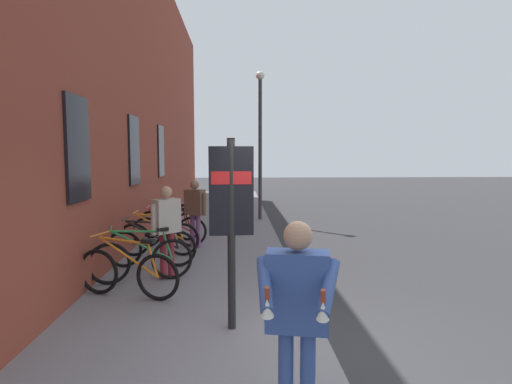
{
  "coord_description": "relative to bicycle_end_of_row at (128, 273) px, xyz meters",
  "views": [
    {
      "loc": [
        -4.51,
        1.08,
        2.33
      ],
      "look_at": [
        3.3,
        0.72,
        1.61
      ],
      "focal_mm": 29.58,
      "sensor_mm": 36.0,
      "label": 1
    }
  ],
  "objects": [
    {
      "name": "sidewalk_pavement",
      "position": [
        6.1,
        -1.01,
        -0.45
      ],
      "size": [
        24.0,
        3.5,
        0.12
      ],
      "primitive_type": "cube",
      "color": "slate",
      "rests_on": "ground"
    },
    {
      "name": "tourist_with_hotdogs",
      "position": [
        -3.25,
        -2.14,
        0.66
      ],
      "size": [
        0.65,
        0.64,
        1.7
      ],
      "color": "#334C8C",
      "rests_on": "sidewalk_pavement"
    },
    {
      "name": "ground",
      "position": [
        4.1,
        -3.76,
        -0.51
      ],
      "size": [
        60.0,
        60.0,
        0.0
      ],
      "primitive_type": "plane",
      "color": "#2D2D30"
    },
    {
      "name": "bicycle_leaning_wall",
      "position": [
        0.79,
        -0.04,
        -0.0
      ],
      "size": [
        0.6,
        1.73,
        0.97
      ],
      "color": "black",
      "rests_on": "sidewalk_pavement"
    },
    {
      "name": "pedestrian_near_bus",
      "position": [
        5.94,
        -1.38,
        0.54
      ],
      "size": [
        0.52,
        0.41,
        1.53
      ],
      "color": "#26262D",
      "rests_on": "sidewalk_pavement"
    },
    {
      "name": "pedestrian_by_facade",
      "position": [
        3.45,
        -0.7,
        0.58
      ],
      "size": [
        0.42,
        0.54,
        1.59
      ],
      "color": "#723F72",
      "rests_on": "sidewalk_pavement"
    },
    {
      "name": "pedestrian_crossing_street",
      "position": [
        1.06,
        -0.43,
        0.61
      ],
      "size": [
        0.49,
        0.5,
        1.64
      ],
      "color": "maroon",
      "rests_on": "sidewalk_pavement"
    },
    {
      "name": "bicycle_mid_rack",
      "position": [
        2.64,
        0.01,
        -0.0
      ],
      "size": [
        0.48,
        1.77,
        0.97
      ],
      "color": "black",
      "rests_on": "sidewalk_pavement"
    },
    {
      "name": "bicycle_under_window",
      "position": [
        3.51,
        -0.09,
        -0.0
      ],
      "size": [
        0.48,
        1.77,
        0.97
      ],
      "color": "black",
      "rests_on": "sidewalk_pavement"
    },
    {
      "name": "bicycle_by_door",
      "position": [
        1.75,
        -0.01,
        -0.0
      ],
      "size": [
        0.48,
        1.77,
        0.97
      ],
      "color": "black",
      "rests_on": "sidewalk_pavement"
    },
    {
      "name": "street_lamp",
      "position": [
        7.62,
        -2.46,
        2.53
      ],
      "size": [
        0.28,
        0.28,
        4.89
      ],
      "color": "#333338",
      "rests_on": "sidewalk_pavement"
    },
    {
      "name": "bicycle_end_of_row",
      "position": [
        0.0,
        0.0,
        0.0
      ],
      "size": [
        0.7,
        1.69,
        0.97
      ],
      "color": "black",
      "rests_on": "sidewalk_pavement"
    },
    {
      "name": "bicycle_beside_lamp",
      "position": [
        4.42,
        0.07,
        -0.0
      ],
      "size": [
        0.69,
        1.7,
        0.97
      ],
      "color": "black",
      "rests_on": "sidewalk_pavement"
    },
    {
      "name": "transit_info_sign",
      "position": [
        -1.22,
        -1.61,
        1.21
      ],
      "size": [
        0.12,
        0.55,
        2.4
      ],
      "color": "black",
      "rests_on": "sidewalk_pavement"
    },
    {
      "name": "station_facade",
      "position": [
        7.09,
        1.04,
        3.67
      ],
      "size": [
        22.0,
        0.65,
        8.36
      ],
      "color": "brown",
      "rests_on": "ground"
    }
  ]
}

